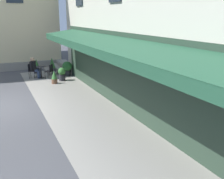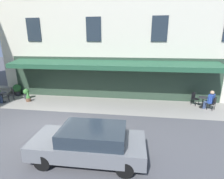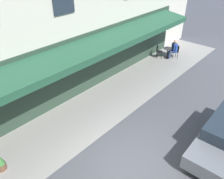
% 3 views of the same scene
% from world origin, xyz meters
% --- Properties ---
extents(sidewalk_cafe_terrace, '(20.50, 3.20, 0.01)m').
position_xyz_m(sidewalk_cafe_terrace, '(-3.25, -3.40, 0.00)').
color(sidewalk_cafe_terrace, gray).
rests_on(sidewalk_cafe_terrace, ground_plane).
extents(back_alley_steps, '(2.40, 1.75, 0.60)m').
position_xyz_m(back_alley_steps, '(6.60, -4.59, 0.24)').
color(back_alley_steps, gray).
rests_on(back_alley_steps, ground_plane).
extents(cafe_table_mid_terrace, '(0.60, 0.60, 0.75)m').
position_xyz_m(cafe_table_mid_terrace, '(4.84, -2.88, 0.49)').
color(cafe_table_mid_terrace, black).
rests_on(cafe_table_mid_terrace, ground_plane).
extents(cafe_chair_black_kerbside, '(0.53, 0.53, 0.91)m').
position_xyz_m(cafe_chair_black_kerbside, '(5.10, -2.31, 0.55)').
color(cafe_chair_black_kerbside, black).
rests_on(cafe_chair_black_kerbside, ground_plane).
extents(cafe_chair_black_back_row, '(0.57, 0.57, 0.91)m').
position_xyz_m(cafe_chair_black_back_row, '(4.41, -3.35, 0.55)').
color(cafe_chair_black_back_row, black).
rests_on(cafe_chair_black_back_row, ground_plane).
extents(seated_patron_in_black, '(0.64, 0.66, 1.33)m').
position_xyz_m(seated_patron_in_black, '(5.01, -2.51, 0.71)').
color(seated_patron_in_black, navy).
rests_on(seated_patron_in_black, ground_plane).
extents(potted_plant_mid_terrace, '(0.44, 0.44, 1.08)m').
position_xyz_m(potted_plant_mid_terrace, '(6.00, -3.85, 0.53)').
color(potted_plant_mid_terrace, '#4C4C51').
rests_on(potted_plant_mid_terrace, ground_plane).
extents(potted_plant_under_sign, '(0.64, 0.64, 0.93)m').
position_xyz_m(potted_plant_under_sign, '(4.88, -4.59, 0.54)').
color(potted_plant_under_sign, '#2D2D33').
rests_on(potted_plant_under_sign, ground_plane).
extents(potted_plant_entrance_right, '(0.36, 0.36, 0.97)m').
position_xyz_m(potted_plant_entrance_right, '(6.48, -2.88, 0.47)').
color(potted_plant_entrance_right, '#2D2D33').
rests_on(potted_plant_entrance_right, ground_plane).
extents(potted_plant_entrance_left, '(0.45, 0.45, 0.80)m').
position_xyz_m(potted_plant_entrance_left, '(3.61, -3.91, 0.43)').
color(potted_plant_entrance_left, '#2D2D33').
rests_on(potted_plant_entrance_left, ground_plane).
extents(potted_plant_by_steps, '(0.34, 0.34, 0.78)m').
position_xyz_m(potted_plant_by_steps, '(3.10, -3.33, 0.38)').
color(potted_plant_by_steps, brown).
rests_on(potted_plant_by_steps, ground_plane).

